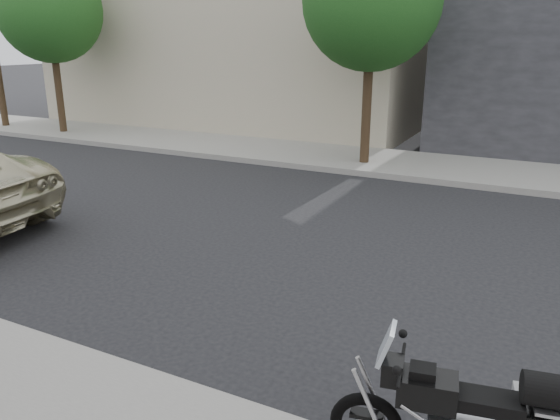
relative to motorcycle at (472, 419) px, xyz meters
The scene contains 6 objects.
ground 4.43m from the motorcycle, 61.19° to the right, with size 120.00×120.00×0.00m, color black.
far_sidewalk 10.58m from the motorcycle, 78.42° to the right, with size 44.00×3.00×0.15m, color gray.
far_building_cream 20.90m from the motorcycle, 57.35° to the right, with size 14.00×11.00×8.00m.
street_tree_mid 11.28m from the motorcycle, 67.31° to the right, with size 3.40×3.40×5.70m.
street_tree_right 18.41m from the motorcycle, 33.10° to the right, with size 3.40×3.40×5.70m.
motorcycle is the anchor object (origin of this frame).
Camera 1 is at (-2.38, 7.60, 3.28)m, focal length 35.00 mm.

